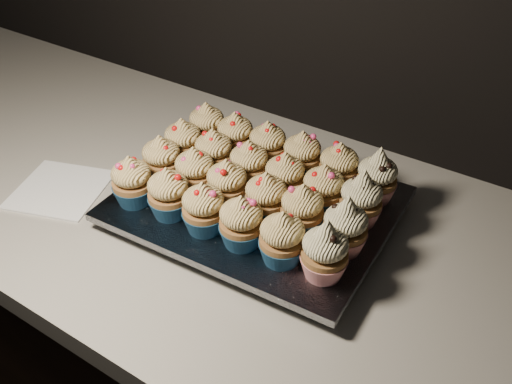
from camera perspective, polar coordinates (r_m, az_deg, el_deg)
worktop at (r=0.93m, az=-1.46°, el=-3.02°), size 2.44×0.64×0.04m
napkin at (r=1.01m, az=-18.97°, el=0.24°), size 0.18×0.18×0.00m
baking_tray at (r=0.90m, az=-0.00°, el=-1.99°), size 0.39×0.31×0.02m
foil_lining at (r=0.89m, az=-0.00°, el=-1.14°), size 0.42×0.34×0.01m
cupcake_0 at (r=0.88m, az=-12.28°, el=1.03°), size 0.06×0.06×0.08m
cupcake_1 at (r=0.84m, az=-8.73°, el=-0.16°), size 0.06×0.06×0.08m
cupcake_2 at (r=0.81m, az=-5.26°, el=-1.65°), size 0.06×0.06×0.08m
cupcake_3 at (r=0.78m, az=-1.48°, el=-3.06°), size 0.06×0.06×0.08m
cupcake_4 at (r=0.76m, az=2.63°, el=-4.69°), size 0.06×0.06×0.08m
cupcake_5 at (r=0.74m, az=6.89°, el=-5.96°), size 0.06×0.06×0.10m
cupcake_6 at (r=0.92m, az=-9.40°, el=3.16°), size 0.06×0.06×0.08m
cupcake_7 at (r=0.88m, az=-6.14°, el=1.99°), size 0.06×0.06×0.08m
cupcake_8 at (r=0.85m, az=-2.93°, el=0.73°), size 0.06×0.06×0.08m
cupcake_9 at (r=0.82m, az=0.99°, el=-0.61°), size 0.06×0.06×0.08m
cupcake_10 at (r=0.80m, az=4.63°, el=-1.85°), size 0.06×0.06×0.08m
cupcake_11 at (r=0.78m, az=8.91°, el=-3.48°), size 0.06×0.06×0.10m
cupcake_12 at (r=0.96m, az=-7.30°, el=4.94°), size 0.06×0.06×0.08m
cupcake_13 at (r=0.92m, az=-4.27°, el=3.89°), size 0.06×0.06×0.08m
cupcake_14 at (r=0.89m, az=-0.71°, el=2.70°), size 0.06×0.06×0.08m
cupcake_15 at (r=0.87m, az=2.89°, el=1.46°), size 0.06×0.06×0.08m
cupcake_16 at (r=0.85m, az=6.72°, el=0.23°), size 0.06×0.06×0.08m
cupcake_17 at (r=0.83m, az=10.45°, el=-0.77°), size 0.06×0.06×0.10m
cupcake_18 at (r=1.00m, az=-4.92°, el=6.59°), size 0.06×0.06×0.08m
cupcake_19 at (r=0.97m, az=-2.10°, el=5.62°), size 0.06×0.06×0.08m
cupcake_20 at (r=0.94m, az=1.16°, el=4.69°), size 0.06×0.06×0.08m
cupcake_21 at (r=0.92m, az=4.61°, el=3.64°), size 0.06×0.06×0.08m
cupcake_22 at (r=0.90m, az=8.25°, el=2.44°), size 0.06×0.06×0.08m
cupcake_23 at (r=0.88m, az=11.99°, el=1.43°), size 0.06×0.06×0.10m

